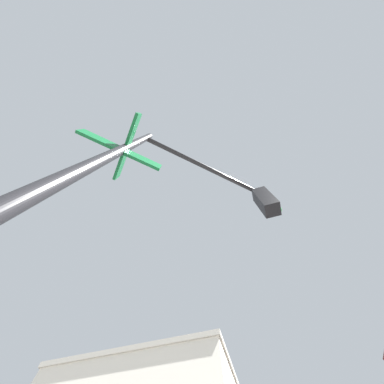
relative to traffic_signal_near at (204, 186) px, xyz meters
The scene contains 1 object.
traffic_signal_near is the anchor object (origin of this frame).
Camera 1 is at (-5.71, -7.12, 1.31)m, focal length 17.85 mm.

